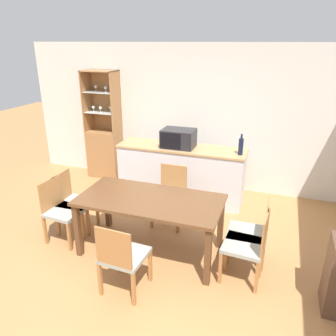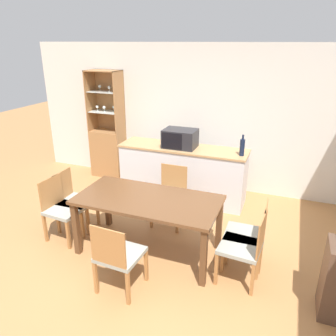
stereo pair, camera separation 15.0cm
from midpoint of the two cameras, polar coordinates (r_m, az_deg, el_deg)
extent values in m
plane|color=#B27A47|center=(4.21, -5.09, -16.46)|extent=(18.00, 18.00, 0.00)
cube|color=silver|center=(5.96, 4.91, 8.68)|extent=(6.80, 0.06, 2.55)
cube|color=silver|center=(5.59, 1.51, -1.00)|extent=(2.11, 0.56, 0.90)
cube|color=tan|center=(5.43, 1.55, 3.53)|extent=(2.14, 0.59, 0.03)
cube|color=#A37042|center=(6.68, -11.52, 2.46)|extent=(0.63, 0.39, 0.92)
cube|color=#A37042|center=(6.58, -11.36, 11.49)|extent=(0.63, 0.02, 1.14)
cube|color=#A37042|center=(6.59, -14.54, 11.24)|extent=(0.02, 0.39, 1.14)
cube|color=#A37042|center=(6.28, -9.74, 11.13)|extent=(0.02, 0.39, 1.14)
cube|color=#A37042|center=(6.36, -12.61, 16.19)|extent=(0.63, 0.39, 0.02)
cube|color=silver|center=(6.46, -12.07, 9.51)|extent=(0.59, 0.34, 0.01)
cube|color=silver|center=(6.40, -12.33, 12.81)|extent=(0.59, 0.34, 0.01)
cylinder|color=silver|center=(6.52, -13.46, 9.56)|extent=(0.04, 0.04, 0.01)
cylinder|color=silver|center=(6.51, -13.48, 9.83)|extent=(0.01, 0.01, 0.06)
sphere|color=silver|center=(6.50, -13.52, 10.27)|extent=(0.06, 0.06, 0.06)
cylinder|color=silver|center=(6.50, -13.08, 12.94)|extent=(0.04, 0.04, 0.01)
cylinder|color=silver|center=(6.49, -13.10, 13.21)|extent=(0.01, 0.01, 0.06)
sphere|color=silver|center=(6.49, -13.14, 13.66)|extent=(0.06, 0.06, 0.06)
cylinder|color=silver|center=(6.42, -12.30, 9.48)|extent=(0.04, 0.04, 0.01)
cylinder|color=silver|center=(6.41, -12.32, 9.75)|extent=(0.01, 0.01, 0.06)
sphere|color=silver|center=(6.40, -12.35, 10.20)|extent=(0.06, 0.06, 0.06)
cylinder|color=silver|center=(6.32, -11.45, 12.84)|extent=(0.04, 0.04, 0.01)
cylinder|color=silver|center=(6.32, -11.47, 13.12)|extent=(0.01, 0.01, 0.06)
sphere|color=silver|center=(6.31, -11.51, 13.58)|extent=(0.06, 0.06, 0.06)
cylinder|color=silver|center=(6.41, -10.63, 9.59)|extent=(0.04, 0.04, 0.01)
cylinder|color=silver|center=(6.41, -10.65, 9.86)|extent=(0.01, 0.01, 0.06)
sphere|color=silver|center=(6.40, -10.68, 10.31)|extent=(0.06, 0.06, 0.06)
cube|color=brown|center=(4.06, -4.21, -5.60)|extent=(1.78, 0.88, 0.04)
cube|color=brown|center=(4.33, -16.42, -10.39)|extent=(0.07, 0.07, 0.72)
cube|color=brown|center=(3.73, 5.76, -15.21)|extent=(0.07, 0.07, 0.72)
cube|color=brown|center=(4.88, -11.35, -6.12)|extent=(0.07, 0.07, 0.72)
cube|color=brown|center=(4.35, 8.18, -9.49)|extent=(0.07, 0.07, 0.72)
cube|color=#999E93|center=(4.66, -18.34, -7.27)|extent=(0.47, 0.47, 0.05)
cube|color=#A8703D|center=(4.69, -20.60, -4.23)|extent=(0.05, 0.41, 0.41)
cube|color=#A8703D|center=(4.78, -14.61, -9.18)|extent=(0.04, 0.04, 0.41)
cube|color=#A8703D|center=(4.52, -17.74, -11.42)|extent=(0.04, 0.04, 0.41)
cube|color=#A8703D|center=(5.01, -18.28, -8.06)|extent=(0.04, 0.04, 0.41)
cube|color=#A8703D|center=(4.77, -21.45, -10.10)|extent=(0.04, 0.04, 0.41)
cube|color=#999E93|center=(4.80, -0.68, -5.18)|extent=(0.44, 0.44, 0.05)
cube|color=#A8703D|center=(4.89, 0.14, -1.74)|extent=(0.41, 0.02, 0.41)
cube|color=#A8703D|center=(4.69, 0.83, -9.03)|extent=(0.04, 0.04, 0.41)
cube|color=#A8703D|center=(4.81, -3.76, -8.23)|extent=(0.04, 0.04, 0.41)
cube|color=#A8703D|center=(5.02, 2.27, -6.84)|extent=(0.04, 0.04, 0.41)
cube|color=#A8703D|center=(5.14, -2.04, -6.16)|extent=(0.04, 0.04, 0.41)
cube|color=#999E93|center=(4.07, 12.44, -11.06)|extent=(0.45, 0.45, 0.05)
cube|color=#A8703D|center=(3.94, 15.79, -8.62)|extent=(0.02, 0.41, 0.41)
cube|color=#A8703D|center=(4.04, 8.93, -14.85)|extent=(0.04, 0.04, 0.41)
cube|color=#A8703D|center=(4.37, 9.86, -11.85)|extent=(0.04, 0.04, 0.41)
cube|color=#A8703D|center=(4.02, 14.78, -15.61)|extent=(0.04, 0.04, 0.41)
cube|color=#A8703D|center=(4.35, 15.20, -12.52)|extent=(0.04, 0.04, 0.41)
cube|color=#999E93|center=(3.66, -8.72, -14.81)|extent=(0.46, 0.46, 0.05)
cube|color=#A8703D|center=(3.39, -10.79, -13.57)|extent=(0.41, 0.04, 0.41)
cube|color=#A8703D|center=(4.02, -9.60, -15.15)|extent=(0.04, 0.04, 0.41)
cube|color=#A8703D|center=(3.86, -4.27, -16.66)|extent=(0.04, 0.04, 0.41)
cube|color=#A8703D|center=(3.76, -12.92, -18.38)|extent=(0.04, 0.04, 0.41)
cube|color=#A8703D|center=(3.59, -7.28, -20.24)|extent=(0.04, 0.04, 0.41)
cube|color=#999E93|center=(4.84, -16.49, -5.91)|extent=(0.45, 0.45, 0.05)
cube|color=#A8703D|center=(4.86, -18.84, -3.09)|extent=(0.03, 0.41, 0.41)
cube|color=#A8703D|center=(4.99, -13.02, -7.62)|extent=(0.04, 0.04, 0.41)
cube|color=#A8703D|center=(4.70, -15.51, -9.80)|extent=(0.04, 0.04, 0.41)
cube|color=#A8703D|center=(5.19, -16.85, -6.82)|extent=(0.04, 0.04, 0.41)
cube|color=#A8703D|center=(4.92, -19.48, -8.83)|extent=(0.04, 0.04, 0.41)
cube|color=#999E93|center=(3.85, 11.92, -13.08)|extent=(0.47, 0.47, 0.05)
cube|color=#A8703D|center=(3.70, 15.44, -10.73)|extent=(0.05, 0.41, 0.41)
cube|color=#A8703D|center=(3.85, 7.94, -16.87)|extent=(0.04, 0.04, 0.41)
cube|color=#A8703D|center=(4.17, 9.53, -13.66)|extent=(0.04, 0.04, 0.41)
cube|color=#A8703D|center=(3.80, 14.06, -18.05)|extent=(0.04, 0.04, 0.41)
cube|color=#A8703D|center=(4.12, 15.11, -14.68)|extent=(0.04, 0.04, 0.41)
cube|color=#232328|center=(5.38, 1.04, 5.19)|extent=(0.53, 0.38, 0.30)
cube|color=black|center=(5.22, -0.41, 4.71)|extent=(0.34, 0.01, 0.26)
cylinder|color=#141E38|center=(5.11, 11.74, 3.63)|extent=(0.07, 0.07, 0.26)
cylinder|color=#141E38|center=(5.07, 11.88, 5.40)|extent=(0.03, 0.03, 0.07)
camera|label=1|loc=(0.07, -90.91, -0.36)|focal=35.00mm
camera|label=2|loc=(0.07, 89.09, 0.36)|focal=35.00mm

